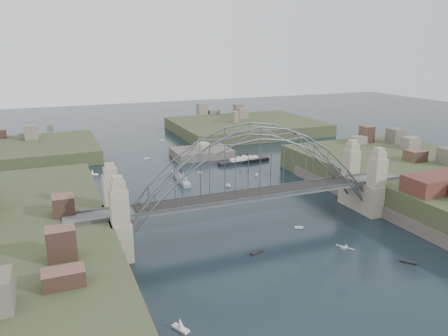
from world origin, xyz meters
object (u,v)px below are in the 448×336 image
(naval_cruiser_near, at_px, (181,178))
(naval_cruiser_far, at_px, (96,153))
(fort_island, at_px, (202,157))
(wharf_shed, at_px, (444,182))
(bridge, at_px, (254,178))
(ocean_liner, at_px, (244,161))

(naval_cruiser_near, bearing_deg, naval_cruiser_far, 114.88)
(fort_island, relative_size, wharf_shed, 1.10)
(bridge, distance_m, naval_cruiser_near, 44.49)
(naval_cruiser_near, bearing_deg, bridge, -83.49)
(fort_island, relative_size, naval_cruiser_near, 1.29)
(fort_island, height_order, naval_cruiser_near, fort_island)
(ocean_liner, bearing_deg, naval_cruiser_near, -156.66)
(wharf_shed, relative_size, ocean_liner, 0.98)
(wharf_shed, height_order, naval_cruiser_far, wharf_shed)
(fort_island, bearing_deg, naval_cruiser_near, -121.72)
(bridge, height_order, fort_island, bridge)
(bridge, xyz_separation_m, naval_cruiser_far, (-26.09, 88.45, -11.41))
(naval_cruiser_far, bearing_deg, bridge, -73.56)
(bridge, height_order, wharf_shed, bridge)
(ocean_liner, bearing_deg, fort_island, 126.30)
(wharf_shed, distance_m, naval_cruiser_far, 124.46)
(fort_island, xyz_separation_m, ocean_liner, (11.17, -15.20, 1.12))
(naval_cruiser_near, xyz_separation_m, naval_cruiser_far, (-21.22, 45.75, 0.12))
(naval_cruiser_near, bearing_deg, ocean_liner, 23.34)
(bridge, height_order, naval_cruiser_near, bridge)
(fort_island, xyz_separation_m, naval_cruiser_near, (-16.88, -27.30, 1.13))
(bridge, distance_m, wharf_shed, 46.23)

